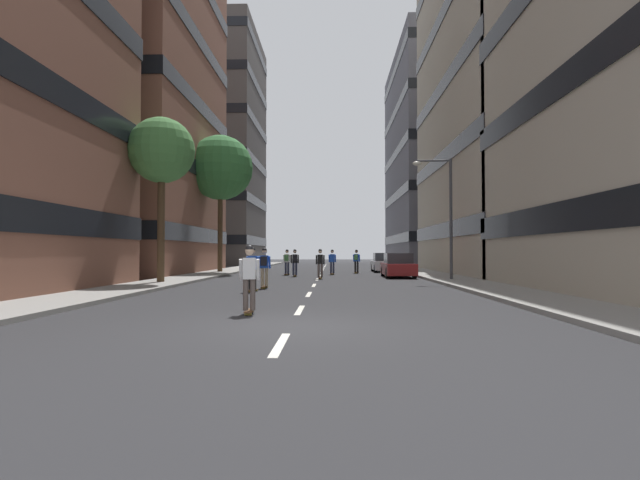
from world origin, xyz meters
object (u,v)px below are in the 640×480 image
object	(u,v)px
skater_0	(249,276)
skater_2	(356,260)
streetlamp_right	(444,205)
parked_car_mid	(398,266)
skater_3	(295,261)
skater_6	(332,261)
skater_1	(320,262)
skater_5	(287,260)
skater_7	(253,267)
skater_4	(264,265)
street_tree_near	(220,168)
street_tree_mid	(162,152)
parked_car_near	(384,263)

from	to	relation	value
skater_0	skater_2	bearing A→B (deg)	80.82
streetlamp_right	parked_car_mid	bearing A→B (deg)	113.14
skater_0	skater_3	size ratio (longest dim) A/B	1.00
skater_6	streetlamp_right	bearing A→B (deg)	-53.14
skater_1	skater_6	xyz separation A→B (m)	(0.71, 5.56, 0.00)
skater_5	streetlamp_right	bearing A→B (deg)	-37.60
streetlamp_right	skater_7	distance (m)	12.03
skater_7	skater_2	bearing A→B (deg)	74.01
parked_car_mid	streetlamp_right	bearing A→B (deg)	-66.86
skater_4	skater_0	bearing A→B (deg)	-84.49
skater_0	street_tree_near	bearing A→B (deg)	104.79
skater_5	skater_7	size ratio (longest dim) A/B	1.00
street_tree_near	streetlamp_right	size ratio (longest dim) A/B	1.57
skater_0	skater_2	world-z (taller)	same
skater_2	street_tree_mid	bearing A→B (deg)	-128.16
street_tree_near	skater_6	xyz separation A→B (m)	(8.40, -1.81, -6.92)
streetlamp_right	skater_4	xyz separation A→B (m)	(-9.01, -5.13, -3.12)
streetlamp_right	skater_2	world-z (taller)	streetlamp_right
street_tree_mid	skater_2	bearing A→B (deg)	51.84
streetlamp_right	skater_3	size ratio (longest dim) A/B	3.65
skater_0	skater_7	size ratio (longest dim) A/B	1.00
street_tree_near	skater_6	world-z (taller)	street_tree_near
streetlamp_right	skater_6	distance (m)	10.57
parked_car_near	skater_2	world-z (taller)	skater_2
skater_3	skater_7	world-z (taller)	same
skater_2	skater_1	bearing A→B (deg)	-107.95
skater_2	street_tree_near	bearing A→B (deg)	-177.84
street_tree_mid	skater_0	distance (m)	14.02
skater_0	skater_6	xyz separation A→B (m)	(2.11, 22.03, 0.00)
parked_car_mid	skater_3	world-z (taller)	skater_3
skater_1	skater_3	distance (m)	3.24
skater_0	parked_car_mid	bearing A→B (deg)	71.23
parked_car_mid	skater_3	xyz separation A→B (m)	(-6.58, 0.80, 0.32)
streetlamp_right	skater_4	bearing A→B (deg)	-150.36
skater_1	skater_2	distance (m)	8.16
street_tree_mid	skater_5	xyz separation A→B (m)	(5.29, 9.79, -5.53)
street_tree_mid	parked_car_mid	bearing A→B (deg)	29.77
skater_1	skater_5	size ratio (longest dim) A/B	1.00
skater_1	skater_4	bearing A→B (deg)	-106.44
parked_car_mid	streetlamp_right	xyz separation A→B (m)	(1.90, -4.46, 3.44)
parked_car_near	skater_2	size ratio (longest dim) A/B	2.47
skater_4	skater_7	size ratio (longest dim) A/B	1.00
parked_car_near	skater_7	xyz separation A→B (m)	(-7.31, -20.02, 0.29)
parked_car_mid	street_tree_near	bearing A→B (deg)	156.61
street_tree_near	skater_5	world-z (taller)	street_tree_near
skater_2	skater_3	world-z (taller)	same
skater_0	skater_1	size ratio (longest dim) A/B	1.00
parked_car_mid	street_tree_mid	xyz separation A→B (m)	(-12.55, -7.18, 5.84)
street_tree_mid	skater_2	size ratio (longest dim) A/B	4.55
parked_car_mid	skater_4	size ratio (longest dim) A/B	2.47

